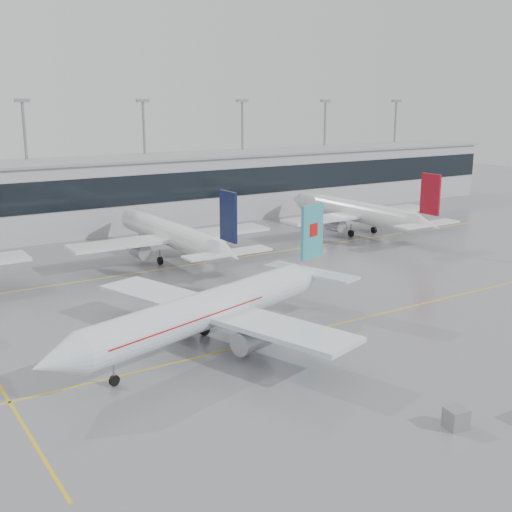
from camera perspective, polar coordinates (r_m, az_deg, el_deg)
ground at (r=64.96m, az=5.81°, el=-6.38°), size 320.00×320.00×0.00m
taxi_line_main at (r=64.96m, az=5.81°, el=-6.37°), size 120.00×0.25×0.01m
taxi_line_north at (r=89.23m, az=-6.31°, el=-0.85°), size 120.00×0.25×0.01m
terminal at (r=117.09m, az=-13.52°, el=5.28°), size 180.00×15.00×12.00m
terminal_glass at (r=109.86m, az=-12.22°, el=5.62°), size 180.00×0.20×5.00m
terminal_roof at (r=116.40m, az=-13.68°, el=8.30°), size 182.00×16.00×0.40m
light_masts at (r=121.97m, az=-14.67°, el=9.01°), size 156.40×1.00×22.60m
air_canada_jet at (r=59.22m, az=-3.68°, el=-4.63°), size 35.71×29.08×11.41m
parked_jet_c at (r=91.63m, az=-7.41°, el=1.88°), size 29.64×36.96×11.72m
parked_jet_d at (r=111.01m, az=9.11°, el=3.86°), size 29.64×36.96×11.72m
gse_unit at (r=47.83m, az=17.36°, el=-13.61°), size 1.65×1.57×1.44m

